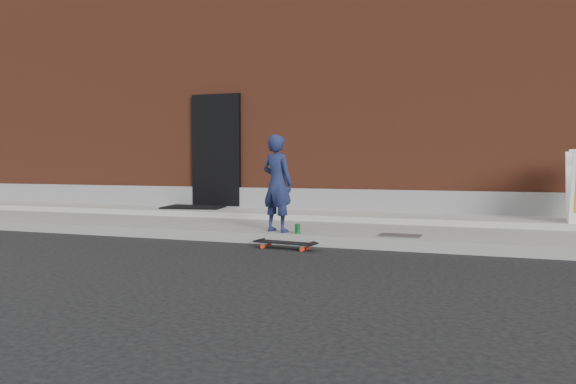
% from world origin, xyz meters
% --- Properties ---
extents(ground, '(80.00, 80.00, 0.00)m').
position_xyz_m(ground, '(0.00, 0.00, 0.00)').
color(ground, black).
rests_on(ground, ground).
extents(sidewalk, '(20.00, 3.00, 0.15)m').
position_xyz_m(sidewalk, '(0.00, 1.50, 0.07)').
color(sidewalk, gray).
rests_on(sidewalk, ground).
extents(apron, '(20.00, 1.20, 0.10)m').
position_xyz_m(apron, '(0.00, 2.40, 0.20)').
color(apron, '#979792').
rests_on(apron, sidewalk).
extents(building, '(20.00, 8.10, 5.00)m').
position_xyz_m(building, '(-0.00, 6.99, 2.50)').
color(building, '#622C1B').
rests_on(building, ground).
extents(child, '(0.59, 0.49, 1.40)m').
position_xyz_m(child, '(-0.26, 0.27, 0.85)').
color(child, '#181F44').
rests_on(child, sidewalk).
extents(skateboard, '(0.86, 0.32, 0.10)m').
position_xyz_m(skateboard, '(0.08, -0.32, 0.08)').
color(skateboard, red).
rests_on(skateboard, ground).
extents(soda_can, '(0.09, 0.09, 0.14)m').
position_xyz_m(soda_can, '(0.10, 0.14, 0.22)').
color(soda_can, '#1B883E').
rests_on(soda_can, sidewalk).
extents(doormat, '(1.31, 1.13, 0.03)m').
position_xyz_m(doormat, '(-2.90, 2.60, 0.27)').
color(doormat, black).
rests_on(doormat, apron).
extents(utility_plate, '(0.56, 0.36, 0.02)m').
position_xyz_m(utility_plate, '(1.48, 0.36, 0.16)').
color(utility_plate, '#57575C').
rests_on(utility_plate, sidewalk).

